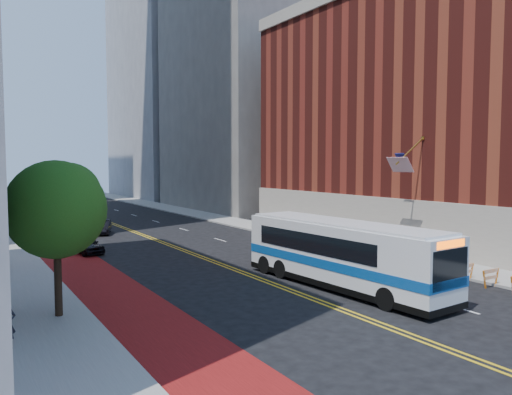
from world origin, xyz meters
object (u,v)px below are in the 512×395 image
at_px(car_a, 86,245).
at_px(car_c, 59,220).
at_px(car_b, 102,227).
at_px(pedestrian, 6,324).
at_px(transit_bus, 340,253).
at_px(street_tree, 57,205).

distance_m(car_a, car_c, 16.60).
xyz_separation_m(car_b, pedestrian, (-10.57, -28.19, 0.37)).
distance_m(transit_bus, car_a, 19.99).
xyz_separation_m(street_tree, car_a, (4.54, 15.41, -4.25)).
bearing_deg(street_tree, pedestrian, -126.62).
relative_size(transit_bus, car_c, 2.38).
bearing_deg(car_c, car_b, -83.44).
xyz_separation_m(street_tree, transit_bus, (13.92, -2.19, -3.04)).
bearing_deg(street_tree, transit_bus, -8.94).
bearing_deg(car_c, pedestrian, -117.08).
bearing_deg(street_tree, car_c, 80.16).
height_order(street_tree, transit_bus, street_tree).
bearing_deg(car_a, pedestrian, -121.86).
relative_size(street_tree, car_a, 1.74).
bearing_deg(street_tree, car_b, 71.82).
distance_m(car_b, pedestrian, 30.11).
bearing_deg(car_c, transit_bus, -90.64).
xyz_separation_m(car_a, pedestrian, (-6.90, -18.58, 0.37)).
xyz_separation_m(car_c, pedestrian, (-7.91, -35.16, 0.22)).
xyz_separation_m(transit_bus, car_b, (-5.71, 27.21, -1.22)).
bearing_deg(car_a, car_c, 75.02).
xyz_separation_m(street_tree, pedestrian, (-2.36, -3.17, -3.88)).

